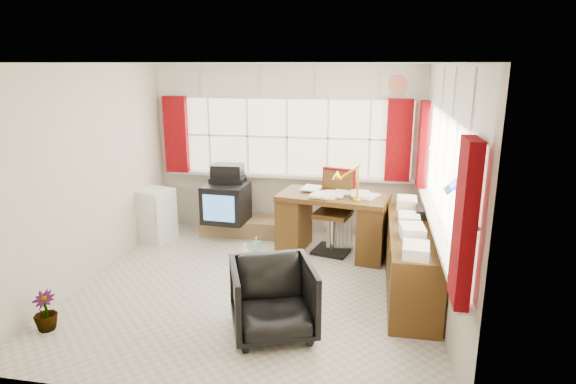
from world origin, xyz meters
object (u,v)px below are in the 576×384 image
Objects in this scene: desk_lamp at (358,176)px; credenza at (411,259)px; mini_fridge at (155,215)px; desk at (333,221)px; crt_tv at (226,203)px; tv_bench at (248,226)px; radiator at (340,234)px; office_chair at (273,299)px; task_chair at (336,208)px.

desk_lamp reaches higher than credenza.
credenza is 2.63× the size of mini_fridge.
desk reaches higher than crt_tv.
mini_fridge is at bearing -158.23° from tv_bench.
crt_tv is at bearing 173.80° from radiator.
credenza is at bearing -33.70° from tv_bench.
office_chair is (-0.69, -1.88, -0.79)m from desk_lamp.
crt_tv is (-1.62, 0.19, -0.07)m from task_chair.
crt_tv is at bearing 167.55° from desk.
crt_tv reaches higher than radiator.
desk is at bearing 59.24° from office_chair.
mini_fridge is (-2.20, 2.15, 0.03)m from office_chair.
credenza is (0.94, -1.14, -0.21)m from task_chair.
radiator is (0.09, 0.17, -0.24)m from desk.
credenza reaches higher than mini_fridge.
task_chair is 1.49m from credenza.
task_chair is at bearing 82.14° from desk.
office_chair is at bearing -70.23° from tv_bench.
radiator is at bearing -6.20° from crt_tv.
desk_lamp is at bearing -5.20° from mini_fridge.
mini_fridge is (-0.97, -0.31, -0.15)m from crt_tv.
task_chair reaches higher than credenza.
desk_lamp reaches higher than desk.
radiator is 1.46m from tv_bench.
office_chair is at bearing -44.28° from mini_fridge.
credenza is 3.10× the size of crt_tv.
desk is 1.36× the size of task_chair.
desk is 0.22m from task_chair.
mini_fridge is at bearing 174.80° from desk_lamp.
mini_fridge is at bearing -177.32° from radiator.
desk_lamp is 0.41× the size of task_chair.
crt_tv reaches higher than tv_bench.
desk_lamp is 0.73m from task_chair.
desk is 2.13m from office_chair.
desk is 1.09× the size of tv_bench.
crt_tv is (-1.23, 2.45, 0.17)m from office_chair.
mini_fridge is (-2.89, 0.26, -0.76)m from desk_lamp.
office_chair is 2.75m from crt_tv.
desk is 1.96× the size of office_chair.
office_chair is 1.74m from credenza.
mini_fridge reaches higher than radiator.
tv_bench is (-1.34, 0.38, -0.47)m from task_chair.
crt_tv is at bearing 17.53° from mini_fridge.
desk_lamp is (0.32, -0.22, 0.68)m from desk.
radiator is 0.27× the size of credenza.
crt_tv is (-1.91, 0.57, -0.62)m from desk_lamp.
task_chair is 1.74× the size of crt_tv.
desk_lamp is 3.00m from mini_fridge.
credenza reaches higher than tv_bench.
task_chair is 0.38m from radiator.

